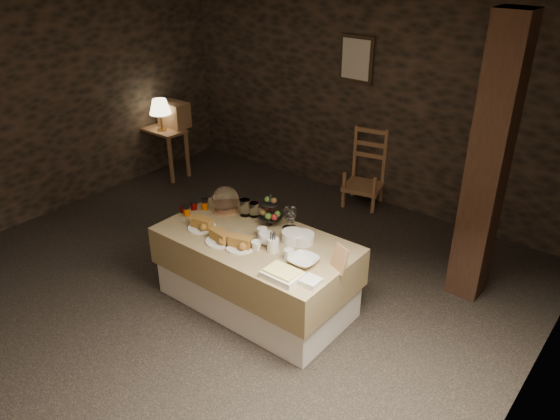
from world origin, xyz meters
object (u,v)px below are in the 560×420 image
Objects in this scene: buffet_table at (256,267)px; fruit_stand at (270,213)px; chair at (367,172)px; wine_rack at (174,114)px; table_lamp at (160,107)px; console_table at (164,138)px; timber_column at (488,166)px.

fruit_stand is (-0.05, 0.27, 0.42)m from buffet_table.
wine_rack is at bearing -175.89° from chair.
table_lamp is at bearing -171.41° from chair.
wine_rack is 2.77m from chair.
buffet_table is 2.49m from chair.
timber_column is at bearing -1.03° from console_table.
wine_rack is (-2.92, 1.68, 0.45)m from buffet_table.
wine_rack is 0.56× the size of chair.
wine_rack is at bearing 176.60° from timber_column.
chair reaches higher than console_table.
buffet_table is 0.50m from fruit_stand.
table_lamp is 1.03× the size of wine_rack.
wine_rack is 0.16× the size of timber_column.
fruit_stand is (-1.50, -1.15, -0.47)m from timber_column.
timber_column is 8.35× the size of fruit_stand.
chair reaches higher than buffet_table.
timber_column is at bearing 44.39° from buffet_table.
buffet_table is 3.40m from wine_rack.
chair is 2.26m from fruit_stand.
wine_rack is (0.05, 0.18, 0.30)m from console_table.
fruit_stand is at bearing -22.35° from table_lamp.
wine_rack is at bearing 153.84° from fruit_stand.
buffet_table is 0.68× the size of timber_column.
chair is (2.62, 0.80, -0.43)m from wine_rack.
chair is at bearing 20.06° from console_table.
table_lamp is at bearing 179.61° from timber_column.
chair is (2.67, 0.98, -0.13)m from console_table.
fruit_stand is (2.87, -1.41, -0.02)m from wine_rack.
table_lamp is at bearing -90.00° from wine_rack.
wine_rack is 1.35× the size of fruit_stand.
timber_column is (4.37, -0.03, 0.29)m from table_lamp.
buffet_table is 5.69× the size of fruit_stand.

